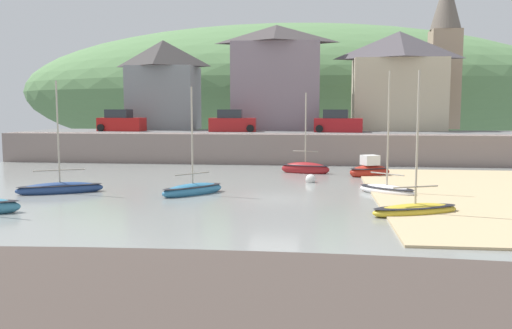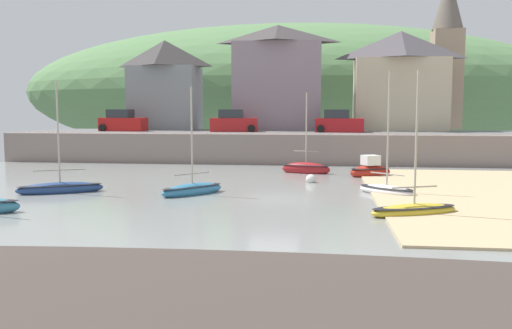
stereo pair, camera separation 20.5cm
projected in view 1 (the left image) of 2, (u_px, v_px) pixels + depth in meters
ground at (294, 244)px, 17.52m from camera, size 48.00×41.00×0.61m
quay_seawall at (291, 146)px, 44.29m from camera, size 48.00×9.40×2.40m
hillside_backdrop at (288, 92)px, 81.23m from camera, size 80.00×44.00×19.30m
waterfront_building_left at (164, 84)px, 52.74m from camera, size 6.71×4.99×8.57m
waterfront_building_centre at (276, 77)px, 51.46m from camera, size 8.46×4.98×9.83m
waterfront_building_right at (398, 80)px, 50.24m from camera, size 8.58×4.91×9.09m
church_with_spire at (445, 49)px, 53.30m from camera, size 3.00×3.00×15.15m
motorboat_with_cabin at (193, 189)px, 28.48m from camera, size 3.23×3.47×5.79m
rowboat_small_beached at (370, 170)px, 35.97m from camera, size 3.18×2.43×1.62m
sailboat_tall_mast at (387, 189)px, 28.72m from camera, size 3.31×3.08×6.58m
dinghy_open_wooden at (60, 188)px, 28.93m from camera, size 4.39×2.86×6.12m
sailboat_white_hull at (415, 209)px, 23.09m from camera, size 4.16×2.65×6.24m
sailboat_far_left at (305, 168)px, 37.70m from camera, size 3.55×1.74×5.77m
parked_car_near_slipway at (121, 122)px, 48.97m from camera, size 4.24×2.07×1.95m
parked_car_by_wall at (232, 122)px, 47.85m from camera, size 4.21×1.98×1.95m
parked_car_end_of_row at (338, 123)px, 46.82m from camera, size 4.24×2.07×1.95m
mooring_buoy at (311, 179)px, 33.05m from camera, size 0.62×0.62×0.62m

